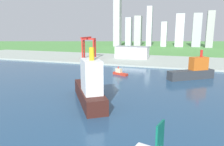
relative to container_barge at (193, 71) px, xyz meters
name	(u,v)px	position (x,y,z in m)	size (l,w,h in m)	color
ground_plane	(141,90)	(-48.98, -64.51, -9.35)	(2400.00, 2400.00, 0.00)	#4D8C41
water_bay	(126,112)	(-48.98, -124.51, -9.27)	(840.00, 360.00, 0.15)	navy
industrial_pier	(161,61)	(-48.98, 125.49, -8.10)	(840.00, 140.00, 2.50)	#9BA69B
container_barge	(193,71)	(0.00, 0.00, 0.00)	(53.35, 43.44, 33.74)	#2D3338
cargo_ship	(90,88)	(-80.10, -116.28, 3.77)	(49.68, 62.94, 45.11)	#381914
tugboat_small	(120,73)	(-87.68, -6.82, -6.27)	(21.66, 13.98, 10.53)	#B22D1E
port_crane_red	(88,43)	(-181.71, 104.58, 22.64)	(25.38, 41.77, 40.93)	red
warehouse_main	(132,52)	(-106.04, 143.03, 4.16)	(63.01, 32.06, 21.97)	white
distant_skyline	(158,29)	(-94.57, 464.35, 48.17)	(307.37, 78.51, 155.47)	#ABA9AF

